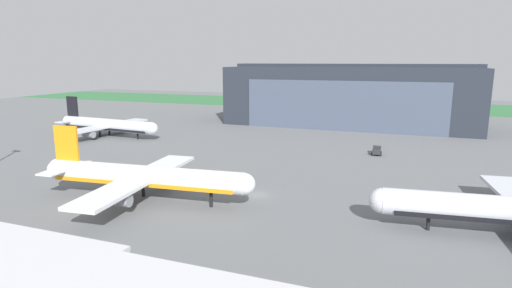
# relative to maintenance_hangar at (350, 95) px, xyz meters

# --- Properties ---
(ground_plane) EXTENTS (440.00, 440.00, 0.00)m
(ground_plane) POSITION_rel_maintenance_hangar_xyz_m (-2.93, -92.66, -10.85)
(ground_plane) COLOR slate
(grass_field_strip) EXTENTS (440.00, 56.00, 0.08)m
(grass_field_strip) POSITION_rel_maintenance_hangar_xyz_m (-2.93, 70.41, -10.81)
(grass_field_strip) COLOR #337040
(grass_field_strip) RESTS_ON ground_plane
(maintenance_hangar) EXTENTS (89.10, 36.48, 22.62)m
(maintenance_hangar) POSITION_rel_maintenance_hangar_xyz_m (0.00, 0.00, 0.00)
(maintenance_hangar) COLOR #232833
(maintenance_hangar) RESTS_ON ground_plane
(airliner_near_right) EXTENTS (38.97, 33.17, 12.48)m
(airliner_near_right) POSITION_rel_maintenance_hangar_xyz_m (-19.96, -102.39, -6.63)
(airliner_near_right) COLOR silver
(airliner_near_right) RESTS_ON ground_plane
(airliner_far_right) EXTENTS (38.85, 33.98, 12.19)m
(airliner_far_right) POSITION_rel_maintenance_hangar_xyz_m (-68.09, -54.47, -7.27)
(airliner_far_right) COLOR silver
(airliner_far_right) RESTS_ON ground_plane
(pushback_tractor) EXTENTS (2.58, 3.65, 2.10)m
(pushback_tractor) POSITION_rel_maintenance_hangar_xyz_m (14.58, -51.64, -9.77)
(pushback_tractor) COLOR #28282D
(pushback_tractor) RESTS_ON ground_plane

